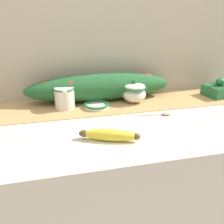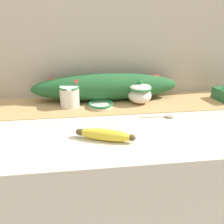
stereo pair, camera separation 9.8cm
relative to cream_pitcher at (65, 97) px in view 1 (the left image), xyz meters
The scene contains 10 objects.
countertop 0.56m from the cream_pitcher, 46.62° to the right, with size 1.49×0.66×0.89m, color beige.
back_wall 0.35m from the cream_pitcher, 42.91° to the left, with size 2.29×0.04×2.40m, color #B7AD99.
table_runner 0.18m from the cream_pitcher, ahead, with size 1.37×0.27×0.00m, color tan.
cream_pitcher is the anchor object (origin of this frame).
sugar_bowl 0.33m from the cream_pitcher, ahead, with size 0.12×0.12×0.11m.
small_dish 0.15m from the cream_pitcher, 13.08° to the right, with size 0.12×0.12×0.02m.
banana 0.37m from the cream_pitcher, 69.58° to the right, with size 0.21×0.11×0.04m.
spoon 0.45m from the cream_pitcher, 23.74° to the right, with size 0.15×0.03×0.01m.
gift_box 0.80m from the cream_pitcher, ahead, with size 0.16×0.14×0.09m.
poinsettia_garland 0.19m from the cream_pitcher, 20.52° to the left, with size 0.72×0.15×0.13m.
Camera 1 is at (-0.22, -0.91, 1.32)m, focal length 40.00 mm.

